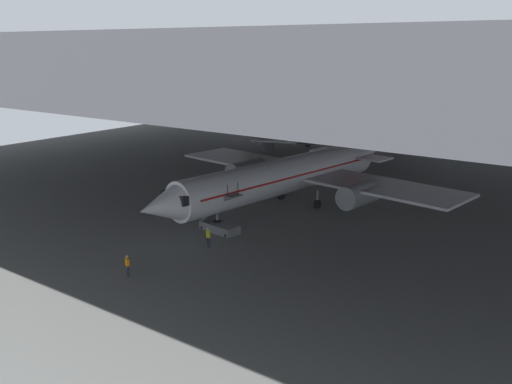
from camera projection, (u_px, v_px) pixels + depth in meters
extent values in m
plane|color=slate|center=(263.00, 215.00, 52.00)|extent=(110.00, 110.00, 0.00)
cylinder|color=#4C4F54|center=(268.00, 102.00, 82.09)|extent=(1.96, 1.96, 14.46)
cube|color=#38383D|center=(337.00, 49.00, 58.92)|extent=(121.00, 99.00, 1.20)
cube|color=#4C4F54|center=(176.00, 65.00, 39.74)|extent=(115.50, 0.50, 0.70)
cube|color=#4C4F54|center=(396.00, 56.00, 72.13)|extent=(115.50, 0.50, 0.70)
cylinder|color=white|center=(283.00, 176.00, 52.97)|extent=(6.96, 25.85, 3.44)
cone|color=white|center=(162.00, 207.00, 42.92)|extent=(3.91, 4.55, 3.37)
cube|color=black|center=(184.00, 196.00, 44.33)|extent=(3.23, 2.79, 0.76)
cone|color=white|center=(366.00, 152.00, 62.92)|extent=(3.66, 5.85, 2.92)
cube|color=red|center=(357.00, 117.00, 60.32)|extent=(0.76, 3.75, 5.62)
cube|color=white|center=(369.00, 157.00, 59.10)|extent=(4.72, 3.39, 0.16)
cube|color=white|center=(332.00, 152.00, 62.30)|extent=(4.72, 3.39, 0.16)
cube|color=white|center=(387.00, 188.00, 50.02)|extent=(15.10, 8.19, 0.24)
cylinder|color=#9EA3A8|center=(359.00, 194.00, 50.02)|extent=(2.73, 4.72, 2.13)
cube|color=white|center=(247.00, 160.00, 61.89)|extent=(15.10, 8.19, 0.24)
cylinder|color=#9EA3A8|center=(246.00, 170.00, 59.59)|extent=(2.73, 4.72, 2.13)
cube|color=red|center=(283.00, 173.00, 52.90)|extent=(6.77, 24.00, 0.16)
cylinder|color=#9EA3A8|center=(217.00, 216.00, 47.49)|extent=(0.20, 0.20, 1.15)
cylinder|color=black|center=(217.00, 225.00, 47.69)|extent=(0.42, 0.93, 0.90)
cylinder|color=#9EA3A8|center=(318.00, 196.00, 53.70)|extent=(0.20, 0.20, 1.15)
cylinder|color=black|center=(317.00, 204.00, 53.91)|extent=(0.42, 0.93, 0.90)
cylinder|color=#9EA3A8|center=(282.00, 188.00, 56.79)|extent=(0.20, 0.20, 1.15)
cylinder|color=black|center=(281.00, 195.00, 57.00)|extent=(0.42, 0.93, 0.90)
cube|color=slate|center=(220.00, 227.00, 47.30)|extent=(3.82, 1.99, 0.70)
cube|color=slate|center=(219.00, 208.00, 46.85)|extent=(3.54, 1.76, 2.88)
cube|color=slate|center=(233.00, 196.00, 45.39)|extent=(1.27, 1.44, 0.12)
cylinder|color=black|center=(238.00, 188.00, 45.68)|extent=(0.06, 0.06, 1.00)
cylinder|color=black|center=(227.00, 191.00, 44.84)|extent=(0.06, 0.06, 1.00)
cylinder|color=black|center=(238.00, 232.00, 46.85)|extent=(0.31, 0.16, 0.30)
cylinder|color=black|center=(226.00, 236.00, 45.87)|extent=(0.31, 0.16, 0.30)
cylinder|color=black|center=(214.00, 224.00, 48.84)|extent=(0.31, 0.16, 0.30)
cylinder|color=black|center=(202.00, 228.00, 47.86)|extent=(0.31, 0.16, 0.30)
cylinder|color=#232838|center=(128.00, 270.00, 38.16)|extent=(0.14, 0.14, 0.78)
cylinder|color=#232838|center=(128.00, 271.00, 38.01)|extent=(0.14, 0.14, 0.78)
cube|color=orange|center=(127.00, 262.00, 37.91)|extent=(0.42, 0.35, 0.55)
cylinder|color=orange|center=(126.00, 260.00, 38.10)|extent=(0.09, 0.09, 0.53)
cylinder|color=orange|center=(128.00, 263.00, 37.72)|extent=(0.09, 0.09, 0.53)
sphere|color=tan|center=(127.00, 256.00, 37.81)|extent=(0.21, 0.21, 0.21)
cylinder|color=#232838|center=(209.00, 242.00, 43.55)|extent=(0.14, 0.14, 0.81)
cylinder|color=#232838|center=(208.00, 242.00, 43.70)|extent=(0.14, 0.14, 0.81)
cube|color=yellow|center=(208.00, 234.00, 43.45)|extent=(0.42, 0.36, 0.57)
cylinder|color=yellow|center=(209.00, 234.00, 43.24)|extent=(0.09, 0.09, 0.54)
cylinder|color=yellow|center=(207.00, 233.00, 43.64)|extent=(0.09, 0.09, 0.54)
sphere|color=beige|center=(208.00, 229.00, 43.34)|extent=(0.22, 0.22, 0.22)
cylinder|color=white|center=(328.00, 125.00, 87.00)|extent=(25.60, 10.81, 3.45)
cone|color=white|center=(423.00, 129.00, 82.55)|extent=(4.95, 4.44, 3.38)
cube|color=black|center=(408.00, 125.00, 83.11)|extent=(3.16, 3.51, 0.76)
cone|color=white|center=(242.00, 119.00, 91.37)|extent=(6.13, 4.41, 2.93)
cube|color=orange|center=(254.00, 93.00, 89.61)|extent=(3.67, 1.33, 5.64)
cube|color=white|center=(264.00, 117.00, 92.57)|extent=(3.98, 5.02, 0.16)
cube|color=white|center=(255.00, 120.00, 88.15)|extent=(3.98, 5.02, 0.16)
cube|color=white|center=(314.00, 119.00, 96.56)|extent=(10.21, 15.62, 0.24)
cylinder|color=#9EA3A8|center=(323.00, 124.00, 94.55)|extent=(4.91, 3.35, 2.14)
cube|color=white|center=(287.00, 134.00, 80.20)|extent=(10.21, 15.62, 0.24)
cylinder|color=#9EA3A8|center=(302.00, 137.00, 81.36)|extent=(4.91, 3.35, 2.14)
cube|color=orange|center=(328.00, 123.00, 86.94)|extent=(23.82, 10.32, 0.16)
cylinder|color=#9EA3A8|center=(382.00, 141.00, 84.87)|extent=(0.20, 0.20, 1.15)
cylinder|color=black|center=(382.00, 146.00, 85.08)|extent=(0.95, 0.55, 0.90)
cylinder|color=#9EA3A8|center=(315.00, 135.00, 90.44)|extent=(0.20, 0.20, 1.15)
cylinder|color=black|center=(315.00, 140.00, 90.65)|extent=(0.95, 0.55, 0.90)
cylinder|color=#9EA3A8|center=(308.00, 139.00, 86.18)|extent=(0.20, 0.20, 1.15)
cylinder|color=black|center=(308.00, 144.00, 86.39)|extent=(0.95, 0.55, 0.90)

